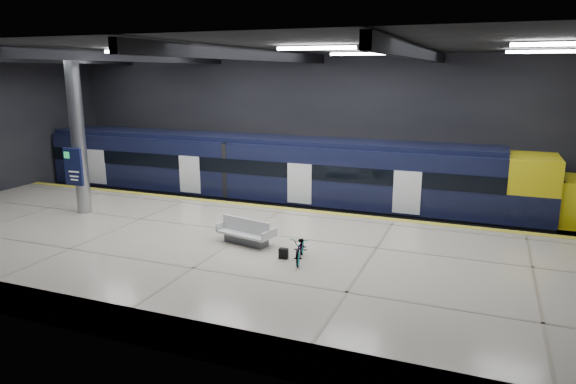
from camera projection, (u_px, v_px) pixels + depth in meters
The scene contains 10 objects.
ground at pixel (259, 251), 21.00m from camera, with size 30.00×30.00×0.00m, color black.
room_shell at pixel (257, 110), 19.69m from camera, with size 30.10×16.10×8.05m.
platform at pixel (231, 258), 18.61m from camera, with size 30.00×11.00×1.10m, color #BCB09F.
safety_strip at pixel (284, 208), 23.23m from camera, with size 30.00×0.40×0.01m, color gold.
rails at pixel (304, 215), 25.96m from camera, with size 30.00×1.52×0.16m.
train at pixel (287, 175), 25.85m from camera, with size 29.40×2.84×3.79m.
bench at pixel (246, 235), 18.43m from camera, with size 2.26×1.31×0.94m.
bicycle at pixel (301, 248), 16.72m from camera, with size 0.59×1.68×0.88m, color #99999E.
pannier_bag at pixel (283, 253), 17.00m from camera, with size 0.30×0.18×0.35m, color black.
info_column at pixel (77, 136), 21.88m from camera, with size 0.90×0.78×6.90m.
Camera 1 is at (8.35, -18.08, 7.17)m, focal length 32.00 mm.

